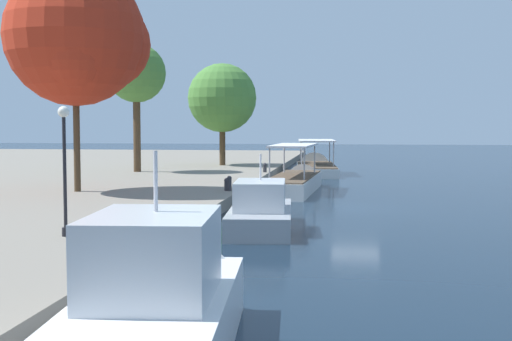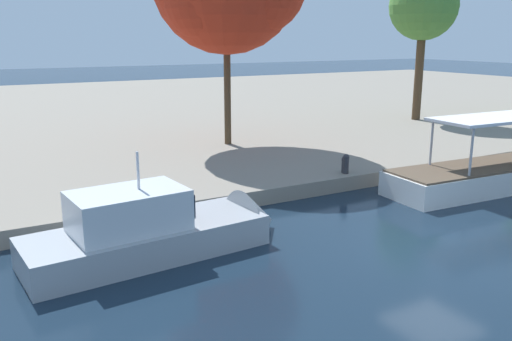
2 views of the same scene
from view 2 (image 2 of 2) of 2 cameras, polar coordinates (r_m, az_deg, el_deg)
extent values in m
plane|color=#142333|center=(17.58, 18.61, -8.05)|extent=(220.00, 220.00, 0.00)
cube|color=gray|center=(46.87, -13.81, 6.11)|extent=(120.00, 55.00, 0.62)
cube|color=#9EA3A8|center=(16.59, -11.34, -7.93)|extent=(7.30, 3.11, 1.33)
cone|color=#9EA3A8|center=(18.35, 0.13, -5.49)|extent=(1.40, 2.49, 2.40)
cube|color=silver|center=(15.99, -13.31, -4.11)|extent=(3.36, 2.28, 1.17)
cube|color=black|center=(16.43, -9.27, -3.22)|extent=(1.01, 1.96, 0.70)
cylinder|color=silver|center=(15.81, -12.34, 0.01)|extent=(0.08, 0.08, 1.10)
cube|color=silver|center=(25.85, 24.21, -0.84)|extent=(11.15, 3.20, 1.35)
cube|color=brown|center=(25.69, 24.36, 0.70)|extent=(10.92, 3.06, 0.08)
cylinder|color=#B2B2B7|center=(23.98, 18.02, 2.82)|extent=(0.10, 0.10, 1.90)
cylinder|color=#B2B2B7|center=(22.55, 21.76, 1.83)|extent=(0.10, 0.10, 1.90)
cube|color=silver|center=(25.35, 24.82, 5.11)|extent=(6.95, 2.78, 0.12)
cylinder|color=#2D2D33|center=(23.78, 9.35, 0.39)|extent=(0.29, 0.29, 0.50)
sphere|color=#2D2D33|center=(23.71, 9.38, 1.16)|extent=(0.32, 0.32, 0.32)
cylinder|color=#2D2D33|center=(23.60, 9.45, 0.47)|extent=(0.25, 0.25, 0.65)
sphere|color=#2D2D33|center=(23.51, 9.49, 1.40)|extent=(0.28, 0.28, 0.28)
cylinder|color=#4C3823|center=(29.46, -3.03, 8.35)|extent=(0.37, 0.37, 5.77)
cylinder|color=#4C3823|center=(40.06, 16.78, 9.47)|extent=(0.58, 0.58, 6.05)
sphere|color=#4C8438|center=(40.02, 17.27, 16.28)|extent=(4.66, 4.66, 4.66)
camera|label=1|loc=(26.18, -93.22, -5.08)|focal=47.97mm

